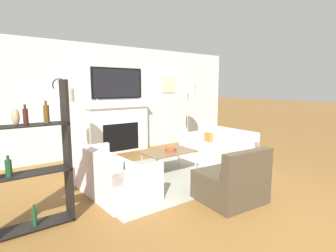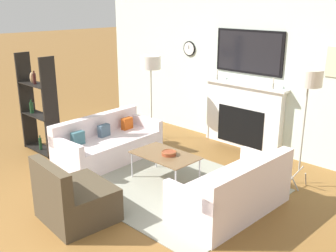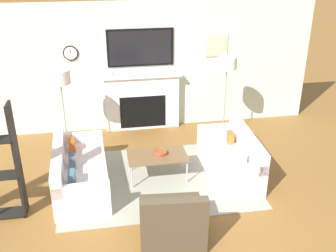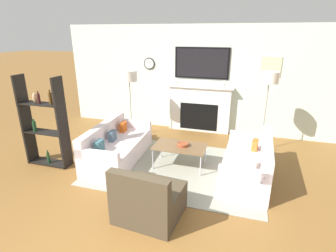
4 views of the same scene
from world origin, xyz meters
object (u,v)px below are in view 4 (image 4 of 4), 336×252
object	(u,v)px
couch_left	(117,147)
decorative_bowl	(183,144)
floor_lamp_right	(269,79)
armchair	(149,200)
couch_right	(249,164)
floor_lamp_left	(129,77)
shelf_unit	(44,124)
coffee_table	(180,147)

from	to	relation	value
couch_left	decorative_bowl	world-z (taller)	couch_left
floor_lamp_right	armchair	bearing A→B (deg)	-119.38
couch_right	floor_lamp_left	distance (m)	3.39
couch_right	shelf_unit	bearing A→B (deg)	-171.28
couch_left	floor_lamp_right	world-z (taller)	floor_lamp_right
couch_left	floor_lamp_left	xyz separation A→B (m)	(-0.26, 1.30, 1.23)
floor_lamp_right	couch_right	bearing A→B (deg)	-101.15
armchair	couch_right	bearing A→B (deg)	48.76
floor_lamp_right	shelf_unit	bearing A→B (deg)	-155.13
floor_lamp_left	floor_lamp_right	distance (m)	3.14
coffee_table	floor_lamp_right	bearing A→B (deg)	38.57
armchair	coffee_table	size ratio (longest dim) A/B	0.92
couch_left	armchair	distance (m)	1.99
couch_right	shelf_unit	xyz separation A→B (m)	(-3.82, -0.59, 0.57)
decorative_bowl	floor_lamp_right	xyz separation A→B (m)	(1.50, 1.21, 1.13)
couch_left	coffee_table	bearing A→B (deg)	2.91
coffee_table	floor_lamp_left	xyz separation A→B (m)	(-1.58, 1.24, 1.09)
couch_left	coffee_table	distance (m)	1.34
couch_left	armchair	size ratio (longest dim) A/B	2.02
armchair	coffee_table	xyz separation A→B (m)	(0.04, 1.59, 0.13)
couch_right	coffee_table	bearing A→B (deg)	177.07
coffee_table	decorative_bowl	bearing A→B (deg)	26.93
couch_left	coffee_table	size ratio (longest dim) A/B	1.86
decorative_bowl	floor_lamp_right	size ratio (longest dim) A/B	0.13
armchair	floor_lamp_right	size ratio (longest dim) A/B	0.53
couch_right	shelf_unit	distance (m)	3.90
couch_right	armchair	xyz separation A→B (m)	(-1.33, -1.52, -0.00)
floor_lamp_left	shelf_unit	bearing A→B (deg)	-116.45
couch_left	shelf_unit	distance (m)	1.45
couch_left	floor_lamp_right	distance (m)	3.43
couch_right	floor_lamp_right	size ratio (longest dim) A/B	0.97
floor_lamp_left	shelf_unit	xyz separation A→B (m)	(-0.94, -1.89, -0.65)
floor_lamp_left	couch_left	bearing A→B (deg)	-78.88
decorative_bowl	floor_lamp_left	distance (m)	2.28
armchair	floor_lamp_right	bearing A→B (deg)	60.62
couch_left	floor_lamp_left	distance (m)	1.81
floor_lamp_right	floor_lamp_left	bearing A→B (deg)	-180.00
couch_left	decorative_bowl	bearing A→B (deg)	3.96
decorative_bowl	coffee_table	bearing A→B (deg)	-153.07
armchair	coffee_table	distance (m)	1.59
coffee_table	couch_right	bearing A→B (deg)	-2.93
armchair	floor_lamp_right	xyz separation A→B (m)	(1.59, 2.82, 1.33)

